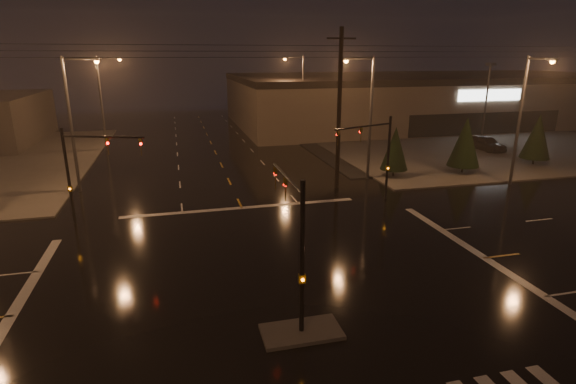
% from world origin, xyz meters
% --- Properties ---
extents(ground, '(140.00, 140.00, 0.00)m').
position_xyz_m(ground, '(0.00, 0.00, 0.00)').
color(ground, black).
rests_on(ground, ground).
extents(sidewalk_ne, '(36.00, 36.00, 0.12)m').
position_xyz_m(sidewalk_ne, '(30.00, 30.00, 0.06)').
color(sidewalk_ne, '#494641').
rests_on(sidewalk_ne, ground).
extents(median_island, '(3.00, 1.60, 0.15)m').
position_xyz_m(median_island, '(0.00, -4.00, 0.07)').
color(median_island, '#494641').
rests_on(median_island, ground).
extents(stop_bar_far, '(16.00, 0.50, 0.01)m').
position_xyz_m(stop_bar_far, '(0.00, 11.00, 0.01)').
color(stop_bar_far, beige).
rests_on(stop_bar_far, ground).
extents(parking_lot, '(50.00, 24.00, 0.08)m').
position_xyz_m(parking_lot, '(35.00, 28.00, 0.04)').
color(parking_lot, black).
rests_on(parking_lot, ground).
extents(retail_building, '(60.20, 28.30, 7.20)m').
position_xyz_m(retail_building, '(35.00, 45.99, 3.84)').
color(retail_building, brown).
rests_on(retail_building, ground).
extents(signal_mast_median, '(0.25, 4.59, 6.00)m').
position_xyz_m(signal_mast_median, '(0.00, -3.07, 3.75)').
color(signal_mast_median, black).
rests_on(signal_mast_median, ground).
extents(signal_mast_ne, '(4.84, 1.86, 6.00)m').
position_xyz_m(signal_mast_ne, '(9.50, 10.14, 3.79)').
color(signal_mast_ne, black).
rests_on(signal_mast_ne, ground).
extents(signal_mast_nw, '(4.84, 1.86, 6.00)m').
position_xyz_m(signal_mast_nw, '(-9.50, 10.14, 3.79)').
color(signal_mast_nw, black).
rests_on(signal_mast_nw, ground).
extents(streetlight_1, '(2.77, 0.32, 10.00)m').
position_xyz_m(streetlight_1, '(-11.18, 18.00, 5.80)').
color(streetlight_1, '#38383A').
rests_on(streetlight_1, ground).
extents(streetlight_2, '(2.77, 0.32, 10.00)m').
position_xyz_m(streetlight_2, '(-11.18, 34.00, 5.80)').
color(streetlight_2, '#38383A').
rests_on(streetlight_2, ground).
extents(streetlight_3, '(2.77, 0.32, 10.00)m').
position_xyz_m(streetlight_3, '(11.18, 16.00, 5.80)').
color(streetlight_3, '#38383A').
rests_on(streetlight_3, ground).
extents(streetlight_4, '(2.77, 0.32, 10.00)m').
position_xyz_m(streetlight_4, '(11.18, 36.00, 5.80)').
color(streetlight_4, '#38383A').
rests_on(streetlight_4, ground).
extents(streetlight_6, '(0.32, 2.77, 10.00)m').
position_xyz_m(streetlight_6, '(22.00, 11.18, 5.80)').
color(streetlight_6, '#38383A').
rests_on(streetlight_6, ground).
extents(utility_pole_1, '(2.20, 0.32, 12.00)m').
position_xyz_m(utility_pole_1, '(8.00, 14.00, 6.13)').
color(utility_pole_1, black).
rests_on(utility_pole_1, ground).
extents(conifer_0, '(2.32, 2.32, 4.32)m').
position_xyz_m(conifer_0, '(13.85, 15.91, 2.51)').
color(conifer_0, black).
rests_on(conifer_0, ground).
extents(conifer_1, '(2.74, 2.74, 4.98)m').
position_xyz_m(conifer_1, '(20.34, 15.57, 2.84)').
color(conifer_1, black).
rests_on(conifer_1, ground).
extents(conifer_2, '(2.65, 2.65, 4.84)m').
position_xyz_m(conifer_2, '(28.80, 16.63, 2.77)').
color(conifer_2, black).
rests_on(conifer_2, ground).
extents(car_parked, '(2.27, 5.07, 1.69)m').
position_xyz_m(car_parked, '(28.84, 23.72, 0.85)').
color(car_parked, black).
rests_on(car_parked, ground).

